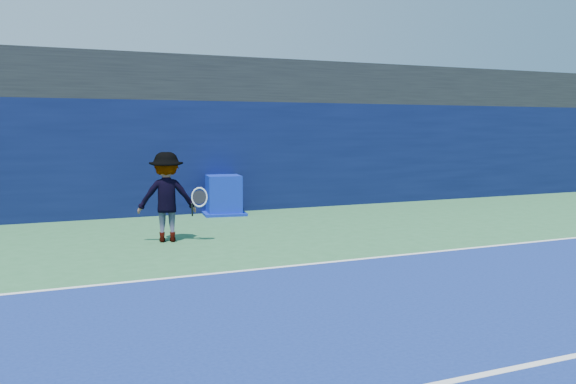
# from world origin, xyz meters

# --- Properties ---
(ground) EXTENTS (80.00, 80.00, 0.00)m
(ground) POSITION_xyz_m (0.00, 0.00, 0.00)
(ground) COLOR #2F6A3D
(ground) RESTS_ON ground
(baseline) EXTENTS (24.00, 0.10, 0.01)m
(baseline) POSITION_xyz_m (0.00, 3.00, 0.01)
(baseline) COLOR white
(baseline) RESTS_ON ground
(service_line) EXTENTS (24.00, 0.10, 0.01)m
(service_line) POSITION_xyz_m (0.00, -2.00, 0.01)
(service_line) COLOR white
(service_line) RESTS_ON ground
(stadium_band) EXTENTS (36.00, 3.00, 1.20)m
(stadium_band) POSITION_xyz_m (0.00, 11.50, 3.60)
(stadium_band) COLOR black
(stadium_band) RESTS_ON back_wall_assembly
(back_wall_assembly) EXTENTS (36.00, 1.03, 3.00)m
(back_wall_assembly) POSITION_xyz_m (-0.00, 10.50, 1.50)
(back_wall_assembly) COLOR #0A113A
(back_wall_assembly) RESTS_ON ground
(equipment_cart) EXTENTS (1.25, 1.25, 1.04)m
(equipment_cart) POSITION_xyz_m (0.91, 9.59, 0.47)
(equipment_cart) COLOR #0B1FA2
(equipment_cart) RESTS_ON ground
(tennis_player) EXTENTS (1.40, 0.94, 1.80)m
(tennis_player) POSITION_xyz_m (-1.46, 6.21, 0.90)
(tennis_player) COLOR white
(tennis_player) RESTS_ON ground
(tennis_ball) EXTENTS (0.06, 0.06, 0.06)m
(tennis_ball) POSITION_xyz_m (-1.20, 6.02, 1.02)
(tennis_ball) COLOR #CEDF18
(tennis_ball) RESTS_ON ground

